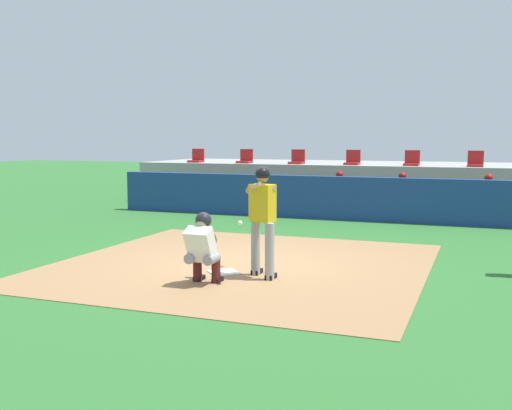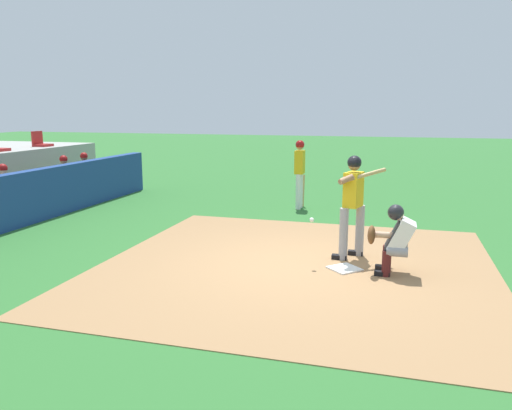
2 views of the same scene
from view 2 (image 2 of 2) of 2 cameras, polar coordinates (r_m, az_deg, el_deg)
name	(u,v)px [view 2 (image 2 of 2)]	position (r m, az deg, el deg)	size (l,w,h in m)	color
ground_plane	(296,266)	(8.44, 4.61, -6.93)	(80.00, 80.00, 0.00)	#2D6B2D
dirt_infield	(296,265)	(8.43, 4.61, -6.89)	(6.40, 6.40, 0.01)	#9E754C
home_plate	(345,269)	(8.32, 10.07, -7.15)	(0.44, 0.44, 0.02)	white
batter_at_plate	(353,200)	(8.74, 10.98, 0.54)	(0.61, 0.84, 1.80)	#99999E
catcher_crouched	(394,237)	(8.12, 15.46, -3.54)	(0.48, 1.68, 1.13)	gray
on_deck_batter	(300,170)	(13.05, 5.01, 4.03)	(0.58, 0.23, 1.79)	silver
dugout_player_1	(9,190)	(13.29, -26.34, 1.55)	(0.49, 0.70, 1.30)	#939399
dugout_player_2	(69,178)	(15.03, -20.60, 2.95)	(0.49, 0.70, 1.30)	#939399
dugout_player_3	(89,173)	(15.80, -18.55, 3.45)	(0.49, 0.70, 1.30)	#939399
stadium_seat_6	(41,142)	(17.35, -23.36, 6.60)	(0.46, 0.46, 0.48)	#A51E1E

